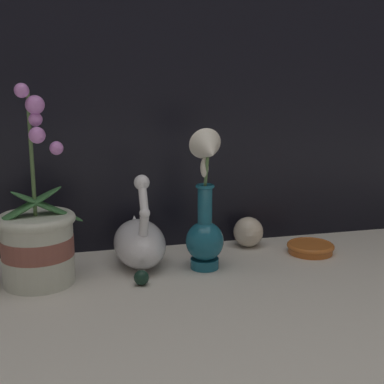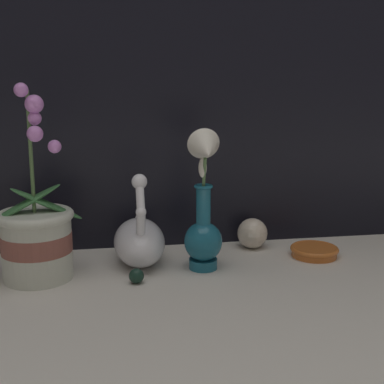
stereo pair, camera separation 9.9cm
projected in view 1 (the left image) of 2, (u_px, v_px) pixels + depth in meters
ground_plane at (191, 284)px, 1.12m from camera, size 2.80×2.80×0.00m
window_backdrop at (163, 0)px, 1.25m from camera, size 2.80×0.03×1.20m
orchid_potted_plant at (37, 240)px, 1.11m from camera, size 0.21×0.16×0.41m
swan_figurine at (139, 241)px, 1.22m from camera, size 0.12×0.21×0.22m
blue_vase at (206, 215)px, 1.18m from camera, size 0.09×0.11×0.32m
glass_sphere at (248, 232)px, 1.36m from camera, size 0.08×0.08×0.08m
amber_dish at (310, 247)px, 1.31m from camera, size 0.12×0.12×0.02m
glass_bauble at (141, 278)px, 1.11m from camera, size 0.03×0.03×0.03m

